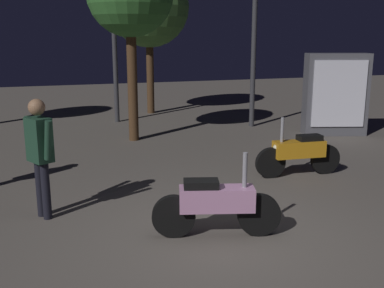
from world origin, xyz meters
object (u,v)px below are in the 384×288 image
object	(u,v)px
motorcycle_pink_foreground	(216,204)
kiosk_billboard	(336,95)
person_bystander_far	(40,148)
streetlamp_near	(113,18)
motorcycle_orange_parked_left	(299,153)

from	to	relation	value
motorcycle_pink_foreground	kiosk_billboard	distance (m)	7.16
person_bystander_far	kiosk_billboard	size ratio (longest dim) A/B	0.81
motorcycle_pink_foreground	kiosk_billboard	xyz separation A→B (m)	(5.21, 4.89, 0.61)
person_bystander_far	streetlamp_near	world-z (taller)	streetlamp_near
motorcycle_orange_parked_left	kiosk_billboard	world-z (taller)	kiosk_billboard
person_bystander_far	streetlamp_near	bearing A→B (deg)	44.98
motorcycle_pink_foreground	kiosk_billboard	world-z (taller)	kiosk_billboard
motorcycle_orange_parked_left	kiosk_billboard	bearing A→B (deg)	-129.45
motorcycle_orange_parked_left	person_bystander_far	xyz separation A→B (m)	(-4.49, -0.62, 0.58)
motorcycle_orange_parked_left	person_bystander_far	world-z (taller)	person_bystander_far
motorcycle_pink_foreground	motorcycle_orange_parked_left	size ratio (longest dim) A/B	0.98
kiosk_billboard	person_bystander_far	bearing A→B (deg)	42.60
streetlamp_near	kiosk_billboard	world-z (taller)	streetlamp_near
motorcycle_pink_foreground	kiosk_billboard	size ratio (longest dim) A/B	0.77
streetlamp_near	person_bystander_far	bearing A→B (deg)	-107.17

